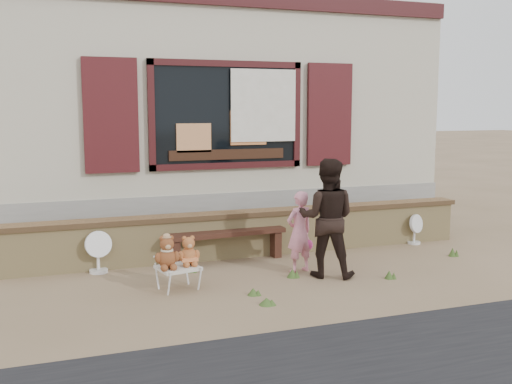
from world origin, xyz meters
name	(u,v)px	position (x,y,z in m)	size (l,w,h in m)	color
ground	(271,273)	(0.00, 0.00, 0.00)	(80.00, 80.00, 0.00)	brown
shopfront	(189,116)	(0.00, 4.49, 2.00)	(8.04, 5.13, 4.00)	#9F9881
brick_wall	(247,233)	(0.00, 1.00, 0.34)	(7.10, 0.36, 0.67)	tan
bench	(225,239)	(-0.39, 0.79, 0.32)	(1.76, 0.49, 0.44)	black
folding_chair	(178,269)	(-1.32, -0.31, 0.26)	(0.54, 0.50, 0.29)	beige
teddy_bear_left	(167,251)	(-1.46, -0.34, 0.49)	(0.29, 0.25, 0.40)	brown
teddy_bear_right	(188,250)	(-1.19, -0.29, 0.47)	(0.27, 0.23, 0.37)	brown
child	(299,232)	(0.37, -0.07, 0.54)	(0.39, 0.26, 1.08)	pink
adult	(327,218)	(0.61, -0.39, 0.77)	(0.74, 0.58, 1.53)	black
fan_left	(98,252)	(-2.16, 0.78, 0.29)	(0.36, 0.24, 0.57)	white
fan_right	(414,229)	(2.77, 0.80, 0.24)	(0.31, 0.20, 0.48)	silver
grass_tufts	(309,276)	(0.31, -0.51, 0.05)	(3.94, 1.73, 0.14)	#385321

